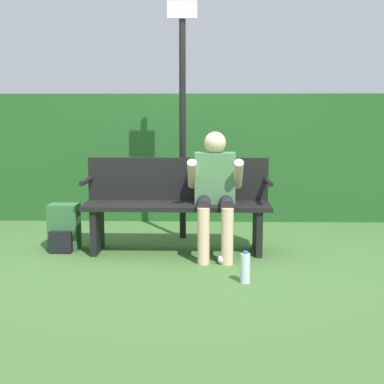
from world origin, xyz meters
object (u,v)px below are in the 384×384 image
at_px(person_seated, 215,186).
at_px(signpost, 182,100).
at_px(backpack, 64,228).
at_px(water_bottle, 245,268).
at_px(park_bench, 177,203).

distance_m(person_seated, signpost, 1.12).
distance_m(backpack, signpost, 1.82).
height_order(water_bottle, signpost, signpost).
bearing_deg(person_seated, backpack, 175.05).
height_order(backpack, water_bottle, backpack).
xyz_separation_m(water_bottle, signpost, (-0.57, 1.54, 1.38)).
height_order(park_bench, backpack, park_bench).
xyz_separation_m(backpack, signpost, (1.17, 0.53, 1.28)).
xyz_separation_m(park_bench, person_seated, (0.37, -0.14, 0.19)).
bearing_deg(park_bench, person_seated, -20.30).
relative_size(backpack, signpost, 0.17).
bearing_deg(person_seated, signpost, 116.99).
relative_size(person_seated, water_bottle, 4.49).
bearing_deg(backpack, person_seated, -4.95).
height_order(park_bench, water_bottle, park_bench).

